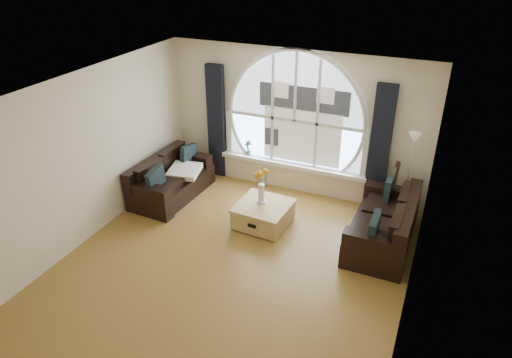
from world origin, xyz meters
name	(u,v)px	position (x,y,z in m)	size (l,w,h in m)	color
ground	(233,265)	(0.00, 0.00, 0.00)	(5.00, 5.50, 0.01)	brown
ceiling	(227,93)	(0.00, 0.00, 2.70)	(5.00, 5.50, 0.01)	silver
wall_back	(295,122)	(0.00, 2.75, 1.35)	(5.00, 0.01, 2.70)	beige
wall_front	(97,322)	(0.00, -2.75, 1.35)	(5.00, 0.01, 2.70)	beige
wall_left	(87,157)	(-2.50, 0.00, 1.35)	(0.01, 5.50, 2.70)	beige
wall_right	(418,228)	(2.50, 0.00, 1.35)	(0.01, 5.50, 2.70)	beige
attic_slope	(404,147)	(2.20, 0.00, 2.35)	(0.92, 5.50, 0.72)	silver
arched_window	(295,109)	(0.00, 2.72, 1.62)	(2.60, 0.06, 2.15)	silver
window_sill	(292,165)	(0.00, 2.65, 0.51)	(2.90, 0.22, 0.08)	white
window_frame	(295,109)	(0.00, 2.69, 1.62)	(2.76, 0.08, 2.15)	white
neighbor_house	(303,116)	(0.15, 2.71, 1.50)	(1.70, 0.02, 1.50)	silver
curtain_left	(216,122)	(-1.60, 2.63, 1.15)	(0.35, 0.12, 2.30)	black
curtain_right	(380,148)	(1.60, 2.63, 1.15)	(0.35, 0.12, 2.30)	black
sofa_left	(172,177)	(-1.98, 1.47, 0.40)	(0.86, 1.71, 0.76)	black
sofa_right	(383,222)	(1.95, 1.48, 0.40)	(0.91, 1.82, 0.81)	black
coffee_chest	(263,213)	(-0.01, 1.24, 0.21)	(0.88, 0.88, 0.43)	tan
throw_blanket	(185,171)	(-1.78, 1.63, 0.50)	(0.55, 0.55, 0.10)	silver
vase_flowers	(261,182)	(-0.08, 1.30, 0.78)	(0.24, 0.24, 0.70)	white
floor_lamp	(408,177)	(2.15, 2.42, 0.80)	(0.24, 0.24, 1.60)	#B2B2B2
guitar	(395,186)	(1.96, 2.54, 0.53)	(0.36, 0.24, 1.06)	#8D5D22
potted_plant	(248,148)	(-0.93, 2.65, 0.70)	(0.16, 0.11, 0.31)	#1E6023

